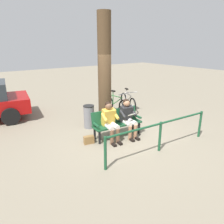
# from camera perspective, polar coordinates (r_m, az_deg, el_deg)

# --- Properties ---
(ground_plane) EXTENTS (40.00, 40.00, 0.00)m
(ground_plane) POSITION_cam_1_polar(r_m,az_deg,el_deg) (6.85, 3.25, -6.36)
(ground_plane) COLOR gray
(bench) EXTENTS (1.64, 0.65, 0.87)m
(bench) POSITION_cam_1_polar(r_m,az_deg,el_deg) (6.62, 1.17, -2.47)
(bench) COLOR #194C2D
(bench) RESTS_ON ground
(person_reading) EXTENTS (0.52, 0.80, 1.20)m
(person_reading) POSITION_cam_1_polar(r_m,az_deg,el_deg) (6.60, 4.32, -1.13)
(person_reading) COLOR #262628
(person_reading) RESTS_ON ground
(person_companion) EXTENTS (0.52, 0.80, 1.20)m
(person_companion) POSITION_cam_1_polar(r_m,az_deg,el_deg) (6.29, -0.55, -2.08)
(person_companion) COLOR gold
(person_companion) RESTS_ON ground
(handbag) EXTENTS (0.32, 0.20, 0.24)m
(handbag) POSITION_cam_1_polar(r_m,az_deg,el_deg) (6.30, -6.32, -7.54)
(handbag) COLOR olive
(handbag) RESTS_ON ground
(tree_trunk) EXTENTS (0.46, 0.46, 3.84)m
(tree_trunk) POSITION_cam_1_polar(r_m,az_deg,el_deg) (7.30, -2.05, 10.91)
(tree_trunk) COLOR #4C3823
(tree_trunk) RESTS_ON ground
(litter_bin) EXTENTS (0.38, 0.38, 0.81)m
(litter_bin) POSITION_cam_1_polar(r_m,az_deg,el_deg) (7.36, -6.29, -1.25)
(litter_bin) COLOR slate
(litter_bin) RESTS_ON ground
(bicycle_blue) EXTENTS (0.63, 1.62, 0.94)m
(bicycle_blue) POSITION_cam_1_polar(r_m,az_deg,el_deg) (9.40, 4.36, 2.79)
(bicycle_blue) COLOR black
(bicycle_blue) RESTS_ON ground
(bicycle_silver) EXTENTS (0.48, 1.67, 0.94)m
(bicycle_silver) POSITION_cam_1_polar(r_m,az_deg,el_deg) (9.00, 1.08, 2.14)
(bicycle_silver) COLOR black
(bicycle_silver) RESTS_ON ground
(bicycle_green) EXTENTS (0.77, 1.55, 0.94)m
(bicycle_green) POSITION_cam_1_polar(r_m,az_deg,el_deg) (8.62, -2.14, 1.42)
(bicycle_green) COLOR black
(bicycle_green) RESTS_ON ground
(railing_fence) EXTENTS (3.52, 0.29, 0.85)m
(railing_fence) POSITION_cam_1_polar(r_m,az_deg,el_deg) (5.82, 13.05, -4.94)
(railing_fence) COLOR #194C2D
(railing_fence) RESTS_ON ground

